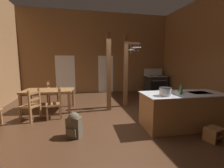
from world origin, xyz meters
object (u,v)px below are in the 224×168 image
(ladderback_chair_near_window, at_px, (52,93))
(stove_range, at_px, (155,84))
(kitchen_island, at_px, (182,110))
(step_stool, at_px, (214,133))
(dining_table, at_px, (48,92))
(stockpot_on_counter, at_px, (165,92))
(bottle_tall_on_counter, at_px, (181,90))
(ladderback_chair_by_post, at_px, (55,104))
(mixing_bowl_on_counter, at_px, (179,92))
(backpack, at_px, (74,124))
(ladderback_chair_at_table_end, at_px, (31,105))

(ladderback_chair_near_window, bearing_deg, stove_range, 14.02)
(kitchen_island, relative_size, step_stool, 5.27)
(dining_table, bearing_deg, stove_range, 22.19)
(step_stool, xyz_separation_m, stockpot_on_counter, (-0.85, 0.65, 0.85))
(kitchen_island, bearing_deg, step_stool, -75.37)
(kitchen_island, height_order, stockpot_on_counter, stockpot_on_counter)
(stockpot_on_counter, distance_m, bottle_tall_on_counter, 0.45)
(stove_range, bearing_deg, stockpot_on_counter, -115.81)
(ladderback_chair_by_post, xyz_separation_m, mixing_bowl_on_counter, (3.35, -1.34, 0.50))
(step_stool, height_order, backpack, backpack)
(ladderback_chair_at_table_end, bearing_deg, kitchen_island, -18.41)
(backpack, bearing_deg, ladderback_chair_at_table_end, 133.50)
(stove_range, height_order, ladderback_chair_near_window, stove_range)
(ladderback_chair_near_window, bearing_deg, bottle_tall_on_counter, -42.15)
(stockpot_on_counter, bearing_deg, bottle_tall_on_counter, 3.15)
(ladderback_chair_at_table_end, xyz_separation_m, backpack, (1.27, -1.33, -0.14))
(ladderback_chair_at_table_end, bearing_deg, stove_range, 28.70)
(ladderback_chair_near_window, bearing_deg, mixing_bowl_on_counter, -39.40)
(step_stool, relative_size, ladderback_chair_by_post, 0.44)
(stove_range, xyz_separation_m, ladderback_chair_at_table_end, (-5.69, -3.12, -0.03))
(ladderback_chair_by_post, bearing_deg, mixing_bowl_on_counter, -21.84)
(kitchen_island, xyz_separation_m, ladderback_chair_near_window, (-3.79, 3.13, -0.01))
(stockpot_on_counter, distance_m, mixing_bowl_on_counter, 0.62)
(step_stool, xyz_separation_m, bottle_tall_on_counter, (-0.40, 0.67, 0.85))
(bottle_tall_on_counter, bearing_deg, step_stool, -59.37)
(ladderback_chair_near_window, xyz_separation_m, backpack, (0.97, -3.10, -0.14))
(backpack, bearing_deg, dining_table, 112.62)
(stove_range, relative_size, bottle_tall_on_counter, 4.93)
(backpack, height_order, stockpot_on_counter, stockpot_on_counter)
(stove_range, height_order, bottle_tall_on_counter, stove_range)
(step_stool, height_order, ladderback_chair_by_post, ladderback_chair_by_post)
(ladderback_chair_near_window, bearing_deg, stockpot_on_counter, -46.19)
(dining_table, relative_size, backpack, 3.03)
(backpack, bearing_deg, ladderback_chair_by_post, 113.33)
(dining_table, xyz_separation_m, mixing_bowl_on_counter, (3.69, -2.21, 0.30))
(ladderback_chair_near_window, height_order, ladderback_chair_at_table_end, same)
(ladderback_chair_at_table_end, height_order, backpack, ladderback_chair_at_table_end)
(stockpot_on_counter, bearing_deg, stove_range, 64.19)
(step_stool, height_order, mixing_bowl_on_counter, mixing_bowl_on_counter)
(ladderback_chair_by_post, height_order, stockpot_on_counter, stockpot_on_counter)
(dining_table, relative_size, ladderback_chair_by_post, 1.90)
(ladderback_chair_at_table_end, xyz_separation_m, stockpot_on_counter, (3.45, -1.52, 0.57))
(step_stool, bearing_deg, bottle_tall_on_counter, 120.63)
(backpack, distance_m, stockpot_on_counter, 2.30)
(kitchen_island, relative_size, backpack, 3.68)
(kitchen_island, distance_m, step_stool, 0.88)
(stove_range, bearing_deg, step_stool, -104.75)
(ladderback_chair_at_table_end, bearing_deg, ladderback_chair_near_window, 80.60)
(stove_range, height_order, backpack, stove_range)
(ladderback_chair_by_post, bearing_deg, dining_table, 111.48)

